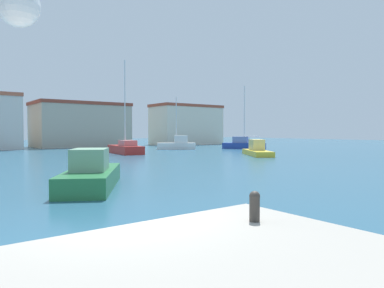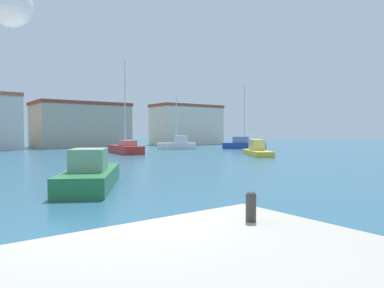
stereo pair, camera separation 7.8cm
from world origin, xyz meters
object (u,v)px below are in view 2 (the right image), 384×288
(motorboat_yellow_far_left, at_px, (257,150))
(sailboat_blue_distant_east, at_px, (244,144))
(mooring_bollard, at_px, (251,205))
(motorboat_green_behind_lamppost, at_px, (90,175))
(sailboat_white_far_right, at_px, (177,144))
(sailboat_red_outer_mooring, at_px, (126,148))

(motorboat_yellow_far_left, relative_size, sailboat_blue_distant_east, 0.73)
(mooring_bollard, relative_size, motorboat_green_behind_lamppost, 0.09)
(mooring_bollard, bearing_deg, sailboat_white_far_right, 57.55)
(sailboat_red_outer_mooring, height_order, sailboat_white_far_right, sailboat_red_outer_mooring)
(motorboat_green_behind_lamppost, xyz_separation_m, sailboat_white_far_right, (21.51, 24.83, 0.11))
(sailboat_blue_distant_east, bearing_deg, motorboat_green_behind_lamppost, -145.53)
(sailboat_blue_distant_east, height_order, sailboat_white_far_right, sailboat_blue_distant_east)
(sailboat_blue_distant_east, bearing_deg, sailboat_white_far_right, 151.17)
(sailboat_red_outer_mooring, height_order, motorboat_yellow_far_left, sailboat_red_outer_mooring)
(sailboat_red_outer_mooring, relative_size, sailboat_white_far_right, 1.45)
(motorboat_yellow_far_left, distance_m, motorboat_green_behind_lamppost, 23.57)
(mooring_bollard, relative_size, motorboat_yellow_far_left, 0.09)
(mooring_bollard, xyz_separation_m, sailboat_white_far_right, (22.59, 35.53, -0.50))
(sailboat_blue_distant_east, relative_size, motorboat_green_behind_lamppost, 1.39)
(sailboat_red_outer_mooring, xyz_separation_m, sailboat_blue_distant_east, (17.89, -0.36, 0.05))
(sailboat_red_outer_mooring, bearing_deg, motorboat_yellow_far_left, -48.10)
(motorboat_green_behind_lamppost, bearing_deg, sailboat_white_far_right, 49.11)
(motorboat_green_behind_lamppost, height_order, sailboat_white_far_right, sailboat_white_far_right)
(mooring_bollard, distance_m, sailboat_red_outer_mooring, 33.94)
(mooring_bollard, bearing_deg, sailboat_blue_distant_east, 45.30)
(sailboat_blue_distant_east, height_order, motorboat_green_behind_lamppost, sailboat_blue_distant_east)
(sailboat_white_far_right, bearing_deg, motorboat_yellow_far_left, -90.71)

